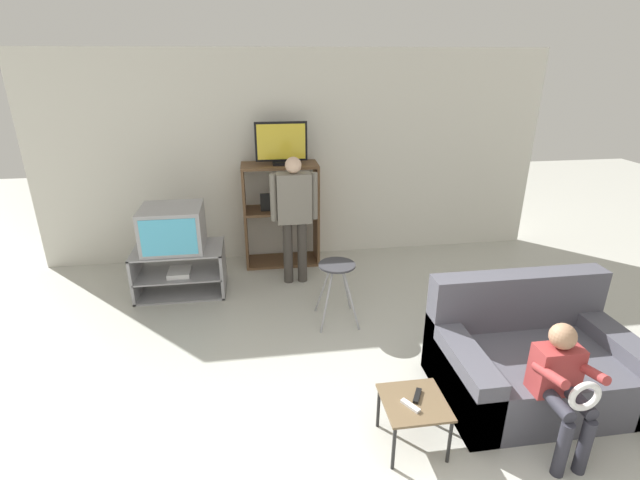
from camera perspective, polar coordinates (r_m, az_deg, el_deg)
wall_back at (r=5.96m, az=-2.92°, el=10.07°), size 6.40×0.06×2.60m
tv_stand at (r=5.44m, az=-16.79°, el=-3.60°), size 0.97×0.60×0.53m
television_main at (r=5.27m, az=-17.66°, el=1.41°), size 0.65×0.58×0.47m
media_shelf at (r=5.83m, az=-4.83°, el=3.23°), size 0.92×0.43×1.29m
television_flat at (r=5.60m, az=-4.79°, el=11.66°), size 0.62×0.20×0.50m
folding_stool at (r=4.54m, az=2.09°, el=-4.26°), size 0.40×0.43×0.63m
snack_table at (r=3.35m, az=11.49°, el=-19.45°), size 0.42×0.42×0.36m
remote_control_black at (r=3.35m, az=11.88°, el=-18.24°), size 0.10×0.14×0.02m
remote_control_white at (r=3.27m, az=11.06°, el=-19.38°), size 0.11×0.14×0.02m
couch at (r=4.10m, az=24.62°, el=-13.30°), size 1.46×0.97×0.88m
person_standing_adult at (r=5.22m, az=-3.20°, el=3.79°), size 0.53×0.20×1.49m
person_seated_child at (r=3.49m, az=27.69°, el=-15.18°), size 0.33×0.43×0.92m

